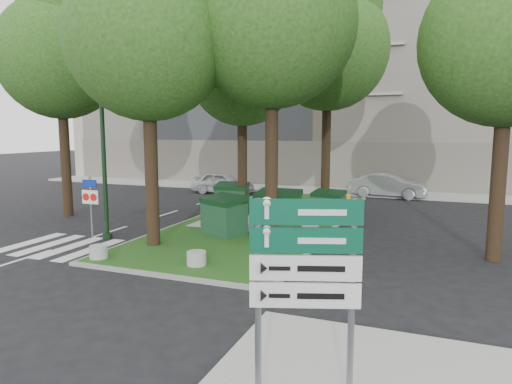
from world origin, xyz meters
The scene contains 24 objects.
ground centered at (0.00, 0.00, 0.00)m, with size 120.00×120.00×0.00m, color black.
median_island centered at (0.50, 8.00, 0.06)m, with size 6.00×16.00×0.12m, color #224A15.
median_kerb centered at (0.50, 8.00, 0.05)m, with size 6.30×16.30×0.10m, color gray.
building_sidewalk centered at (0.00, 18.50, 0.06)m, with size 42.00×3.00×0.12m, color #999993.
zebra_crossing centered at (-3.75, 1.50, 0.01)m, with size 5.00×3.00×0.01m, color silver.
apartment_building centered at (0.00, 26.00, 8.00)m, with size 41.00×12.00×16.00m, color tan.
tree_median_near_left centered at (-1.41, 2.56, 7.32)m, with size 5.20×5.20×10.53m.
tree_median_near_right centered at (2.09, 4.56, 7.99)m, with size 5.60×5.60×11.46m.
tree_median_mid centered at (-0.91, 9.06, 6.98)m, with size 4.80×4.80×9.99m.
tree_median_far centered at (2.29, 12.06, 8.32)m, with size 5.80×5.80×11.93m.
tree_street_left centered at (-8.41, 6.06, 7.65)m, with size 5.40×5.40×11.00m.
dumpster_a centered at (-1.55, 9.04, 0.79)m, with size 1.65×1.27×1.40m.
dumpster_b centered at (0.05, 4.78, 0.82)m, with size 1.89×1.66×1.46m.
dumpster_c centered at (1.65, 6.29, 0.86)m, with size 1.67×1.17×1.55m.
dumpster_d centered at (3.00, 9.16, 0.72)m, with size 1.49×1.15×1.25m.
bollard_left centered at (-2.10, 0.50, 0.31)m, with size 0.54×0.54×0.38m, color #A7A7A2.
bollard_right centered at (0.99, 0.93, 0.32)m, with size 0.55×0.55×0.39m, color #9FA09B.
bollard_mid centered at (-0.39, 4.99, 0.35)m, with size 0.64×0.64×0.46m, color #9A9A95.
litter_bin centered at (3.19, 12.45, 0.46)m, with size 0.39×0.39×0.68m, color gold.
street_lamp centered at (-3.79, 2.94, 3.92)m, with size 0.50×0.50×6.24m.
traffic_sign_pole centered at (-4.51, 3.00, 1.47)m, with size 0.69×0.08×2.29m.
directional_sign centered at (5.66, -4.54, 2.08)m, with size 1.41×0.52×2.95m.
car_white centered at (-5.11, 15.50, 0.68)m, with size 1.60×3.97×1.35m, color silver.
car_silver centered at (4.76, 17.35, 0.72)m, with size 1.51×4.34×1.43m, color #93969A.
Camera 1 is at (7.17, -10.21, 3.95)m, focal length 32.00 mm.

